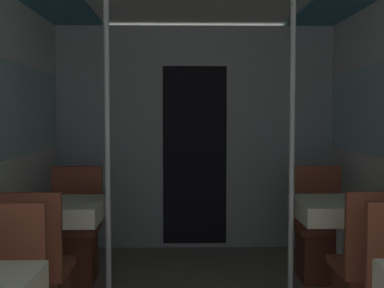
{
  "coord_description": "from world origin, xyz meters",
  "views": [
    {
      "loc": [
        -0.12,
        -1.11,
        1.36
      ],
      "look_at": [
        -0.05,
        3.02,
        1.12
      ],
      "focal_mm": 50.0,
      "sensor_mm": 36.0,
      "label": 1
    }
  ],
  "objects_px": {
    "support_pole_right_1": "(292,148)",
    "dining_table_right_1": "(342,214)",
    "chair_left_far_1": "(73,246)",
    "dining_table_left_1": "(56,215)",
    "support_pole_left_1": "(108,148)",
    "chair_right_far_1": "(321,244)"
  },
  "relations": [
    {
      "from": "dining_table_left_1",
      "to": "chair_right_far_1",
      "type": "bearing_deg",
      "value": 15.91
    },
    {
      "from": "chair_left_far_1",
      "to": "support_pole_left_1",
      "type": "bearing_deg",
      "value": 122.34
    },
    {
      "from": "dining_table_left_1",
      "to": "dining_table_right_1",
      "type": "relative_size",
      "value": 1.0
    },
    {
      "from": "chair_left_far_1",
      "to": "chair_right_far_1",
      "type": "bearing_deg",
      "value": -180.0
    },
    {
      "from": "chair_right_far_1",
      "to": "dining_table_right_1",
      "type": "bearing_deg",
      "value": 90.0
    },
    {
      "from": "dining_table_right_1",
      "to": "chair_left_far_1",
      "type": "bearing_deg",
      "value": 164.09
    },
    {
      "from": "chair_left_far_1",
      "to": "dining_table_left_1",
      "type": "bearing_deg",
      "value": 90.0
    },
    {
      "from": "chair_left_far_1",
      "to": "support_pole_left_1",
      "type": "xyz_separation_m",
      "value": [
        0.36,
        -0.58,
        0.83
      ]
    },
    {
      "from": "dining_table_left_1",
      "to": "support_pole_right_1",
      "type": "relative_size",
      "value": 0.33
    },
    {
      "from": "chair_left_far_1",
      "to": "support_pole_left_1",
      "type": "distance_m",
      "value": 1.07
    },
    {
      "from": "dining_table_left_1",
      "to": "support_pole_right_1",
      "type": "height_order",
      "value": "support_pole_right_1"
    },
    {
      "from": "dining_table_left_1",
      "to": "dining_table_right_1",
      "type": "bearing_deg",
      "value": 0.0
    },
    {
      "from": "dining_table_right_1",
      "to": "support_pole_right_1",
      "type": "bearing_deg",
      "value": 180.0
    },
    {
      "from": "chair_right_far_1",
      "to": "support_pole_right_1",
      "type": "distance_m",
      "value": 1.07
    },
    {
      "from": "dining_table_left_1",
      "to": "dining_table_right_1",
      "type": "xyz_separation_m",
      "value": [
        2.02,
        0.0,
        0.0
      ]
    },
    {
      "from": "support_pole_right_1",
      "to": "dining_table_right_1",
      "type": "bearing_deg",
      "value": -0.0
    },
    {
      "from": "dining_table_right_1",
      "to": "chair_right_far_1",
      "type": "xyz_separation_m",
      "value": [
        0.0,
        0.58,
        -0.36
      ]
    },
    {
      "from": "dining_table_left_1",
      "to": "support_pole_left_1",
      "type": "xyz_separation_m",
      "value": [
        0.36,
        0.0,
        0.47
      ]
    },
    {
      "from": "support_pole_left_1",
      "to": "support_pole_right_1",
      "type": "xyz_separation_m",
      "value": [
        1.29,
        0.0,
        0.0
      ]
    },
    {
      "from": "dining_table_left_1",
      "to": "chair_left_far_1",
      "type": "distance_m",
      "value": 0.68
    },
    {
      "from": "dining_table_right_1",
      "to": "support_pole_left_1",
      "type": "bearing_deg",
      "value": 180.0
    },
    {
      "from": "support_pole_left_1",
      "to": "support_pole_right_1",
      "type": "bearing_deg",
      "value": 0.0
    }
  ]
}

